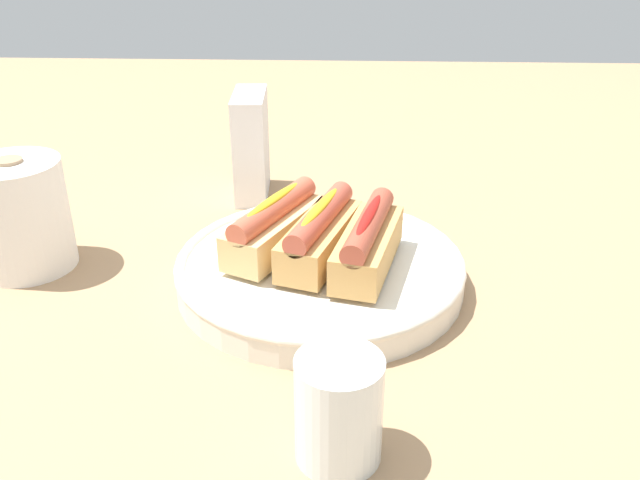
{
  "coord_description": "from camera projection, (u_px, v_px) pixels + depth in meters",
  "views": [
    {
      "loc": [
        -0.63,
        -0.02,
        0.39
      ],
      "look_at": [
        0.03,
        0.01,
        0.06
      ],
      "focal_mm": 37.93,
      "sensor_mm": 36.0,
      "label": 1
    }
  ],
  "objects": [
    {
      "name": "hotdog_back",
      "position": [
        320.0,
        234.0,
        0.74
      ],
      "size": [
        0.16,
        0.09,
        0.06
      ],
      "color": "tan",
      "rests_on": "serving_bowl"
    },
    {
      "name": "napkin_box",
      "position": [
        251.0,
        146.0,
        0.97
      ],
      "size": [
        0.11,
        0.05,
        0.15
      ],
      "primitive_type": "cube",
      "rotation": [
        0.0,
        0.0,
        0.05
      ],
      "color": "white",
      "rests_on": "ground_plane"
    },
    {
      "name": "hotdog_front",
      "position": [
        368.0,
        242.0,
        0.72
      ],
      "size": [
        0.16,
        0.08,
        0.06
      ],
      "color": "tan",
      "rests_on": "serving_bowl"
    },
    {
      "name": "water_glass",
      "position": [
        339.0,
        415.0,
        0.52
      ],
      "size": [
        0.07,
        0.07,
        0.09
      ],
      "color": "white",
      "rests_on": "ground_plane"
    },
    {
      "name": "serving_bowl",
      "position": [
        320.0,
        269.0,
        0.76
      ],
      "size": [
        0.32,
        0.32,
        0.04
      ],
      "color": "silver",
      "rests_on": "ground_plane"
    },
    {
      "name": "hotdog_side",
      "position": [
        274.0,
        226.0,
        0.76
      ],
      "size": [
        0.16,
        0.11,
        0.06
      ],
      "color": "#DBB270",
      "rests_on": "serving_bowl"
    },
    {
      "name": "paper_towel_roll",
      "position": [
        20.0,
        216.0,
        0.78
      ],
      "size": [
        0.11,
        0.11,
        0.13
      ],
      "color": "white",
      "rests_on": "ground_plane"
    },
    {
      "name": "ground_plane",
      "position": [
        328.0,
        297.0,
        0.74
      ],
      "size": [
        2.4,
        2.4,
        0.0
      ],
      "primitive_type": "plane",
      "color": "#9E7A56"
    }
  ]
}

